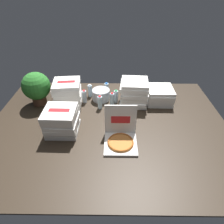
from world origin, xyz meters
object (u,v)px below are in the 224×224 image
object	(u,v)px
pizza_stack_left_far	(68,93)
potted_plant	(36,87)
water_bottle_1	(90,91)
open_pizza_box	(121,136)
water_bottle_3	(107,89)
water_bottle_5	(100,102)
water_bottle_2	(112,99)
water_bottle_4	(116,96)
pizza_stack_center_far	(134,92)
pizza_stack_center_near	(62,121)
pizza_stack_right_near	(160,95)
ice_bucket	(101,95)
water_bottle_0	(84,97)

from	to	relation	value
pizza_stack_left_far	potted_plant	size ratio (longest dim) A/B	0.86
water_bottle_1	potted_plant	world-z (taller)	potted_plant
potted_plant	water_bottle_1	bearing A→B (deg)	16.99
open_pizza_box	water_bottle_3	bearing A→B (deg)	100.44
pizza_stack_left_far	water_bottle_5	size ratio (longest dim) A/B	2.08
pizza_stack_left_far	water_bottle_5	bearing A→B (deg)	-12.14
water_bottle_2	water_bottle_3	size ratio (longest dim) A/B	1.00
open_pizza_box	water_bottle_4	xyz separation A→B (m)	(-0.05, 0.87, 0.02)
open_pizza_box	pizza_stack_left_far	size ratio (longest dim) A/B	0.99
pizza_stack_center_far	water_bottle_1	bearing A→B (deg)	163.58
pizza_stack_center_near	water_bottle_2	distance (m)	0.88
open_pizza_box	water_bottle_1	world-z (taller)	open_pizza_box
pizza_stack_right_near	ice_bucket	bearing A→B (deg)	175.95
pizza_stack_left_far	water_bottle_4	world-z (taller)	pizza_stack_left_far
ice_bucket	water_bottle_3	distance (m)	0.18
pizza_stack_center_far	water_bottle_0	xyz separation A→B (m)	(-0.76, 0.02, -0.09)
pizza_stack_right_near	water_bottle_3	bearing A→B (deg)	164.55
pizza_stack_left_far	potted_plant	bearing A→B (deg)	178.69
open_pizza_box	pizza_stack_right_near	bearing A→B (deg)	54.89
water_bottle_1	water_bottle_3	bearing A→B (deg)	13.98
ice_bucket	water_bottle_1	xyz separation A→B (m)	(-0.18, 0.10, 0.01)
pizza_stack_right_near	water_bottle_1	bearing A→B (deg)	171.54
pizza_stack_right_near	water_bottle_0	bearing A→B (deg)	-178.96
pizza_stack_left_far	water_bottle_0	distance (m)	0.26
pizza_stack_center_far	pizza_stack_left_far	bearing A→B (deg)	-177.77
pizza_stack_left_far	open_pizza_box	bearing A→B (deg)	-46.17
ice_bucket	water_bottle_0	size ratio (longest dim) A/B	1.32
water_bottle_2	open_pizza_box	bearing A→B (deg)	-82.03
water_bottle_1	potted_plant	bearing A→B (deg)	-163.01
pizza_stack_center_far	water_bottle_3	distance (m)	0.51
water_bottle_5	water_bottle_4	bearing A→B (deg)	35.63
water_bottle_3	water_bottle_5	distance (m)	0.42
water_bottle_2	pizza_stack_left_far	bearing A→B (deg)	178.64
water_bottle_2	potted_plant	size ratio (longest dim) A/B	0.41
ice_bucket	water_bottle_4	distance (m)	0.25
water_bottle_0	water_bottle_3	bearing A→B (deg)	36.76
ice_bucket	water_bottle_1	bearing A→B (deg)	151.86
pizza_stack_left_far	water_bottle_0	world-z (taller)	pizza_stack_left_far
pizza_stack_left_far	water_bottle_5	distance (m)	0.51
open_pizza_box	pizza_stack_center_far	size ratio (longest dim) A/B	0.98
water_bottle_0	water_bottle_2	bearing A→B (deg)	-9.76
pizza_stack_center_far	water_bottle_0	world-z (taller)	pizza_stack_center_far
water_bottle_3	ice_bucket	bearing A→B (deg)	-116.44
pizza_stack_right_near	water_bottle_0	size ratio (longest dim) A/B	1.93
water_bottle_0	water_bottle_4	distance (m)	0.49
pizza_stack_center_far	pizza_stack_left_far	world-z (taller)	pizza_stack_left_far
open_pizza_box	ice_bucket	xyz separation A→B (m)	(-0.29, 0.95, 0.00)
pizza_stack_right_near	pizza_stack_center_far	world-z (taller)	pizza_stack_center_far
water_bottle_5	pizza_stack_center_near	bearing A→B (deg)	-130.09
pizza_stack_center_far	water_bottle_1	xyz separation A→B (m)	(-0.69, 0.20, -0.09)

